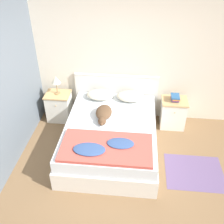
{
  "coord_description": "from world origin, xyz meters",
  "views": [
    {
      "loc": [
        0.23,
        -2.51,
        3.28
      ],
      "look_at": [
        -0.15,
        1.21,
        0.66
      ],
      "focal_mm": 42.0,
      "sensor_mm": 36.0,
      "label": 1
    }
  ],
  "objects_px": {
    "pillow_left": "(100,95)",
    "dog": "(104,113)",
    "bed": "(111,136)",
    "book_stack": "(175,98)",
    "pillow_right": "(130,96)",
    "nightstand_left": "(59,106)",
    "nightstand_right": "(173,113)",
    "table_lamp": "(56,81)"
  },
  "relations": [
    {
      "from": "nightstand_right",
      "to": "pillow_left",
      "type": "height_order",
      "value": "pillow_left"
    },
    {
      "from": "pillow_right",
      "to": "dog",
      "type": "xyz_separation_m",
      "value": [
        -0.44,
        -0.62,
        0.0
      ]
    },
    {
      "from": "bed",
      "to": "pillow_left",
      "type": "height_order",
      "value": "pillow_left"
    },
    {
      "from": "pillow_left",
      "to": "pillow_right",
      "type": "height_order",
      "value": "same"
    },
    {
      "from": "nightstand_right",
      "to": "dog",
      "type": "xyz_separation_m",
      "value": [
        -1.29,
        -0.63,
        0.34
      ]
    },
    {
      "from": "nightstand_left",
      "to": "table_lamp",
      "type": "xyz_separation_m",
      "value": [
        -0.0,
        0.01,
        0.59
      ]
    },
    {
      "from": "nightstand_right",
      "to": "dog",
      "type": "relative_size",
      "value": 0.97
    },
    {
      "from": "bed",
      "to": "nightstand_left",
      "type": "xyz_separation_m",
      "value": [
        -1.15,
        0.81,
        0.03
      ]
    },
    {
      "from": "bed",
      "to": "nightstand_right",
      "type": "distance_m",
      "value": 1.4
    },
    {
      "from": "pillow_left",
      "to": "pillow_right",
      "type": "distance_m",
      "value": 0.59
    },
    {
      "from": "bed",
      "to": "table_lamp",
      "type": "distance_m",
      "value": 1.54
    },
    {
      "from": "pillow_left",
      "to": "pillow_right",
      "type": "xyz_separation_m",
      "value": [
        0.59,
        0.0,
        0.0
      ]
    },
    {
      "from": "dog",
      "to": "pillow_left",
      "type": "bearing_deg",
      "value": 103.8
    },
    {
      "from": "bed",
      "to": "nightstand_left",
      "type": "bearing_deg",
      "value": 144.92
    },
    {
      "from": "pillow_left",
      "to": "dog",
      "type": "height_order",
      "value": "dog"
    },
    {
      "from": "nightstand_left",
      "to": "bed",
      "type": "bearing_deg",
      "value": -35.08
    },
    {
      "from": "nightstand_left",
      "to": "book_stack",
      "type": "height_order",
      "value": "book_stack"
    },
    {
      "from": "nightstand_right",
      "to": "pillow_left",
      "type": "relative_size",
      "value": 1.13
    },
    {
      "from": "pillow_left",
      "to": "nightstand_right",
      "type": "bearing_deg",
      "value": 0.3
    },
    {
      "from": "dog",
      "to": "book_stack",
      "type": "xyz_separation_m",
      "value": [
        1.29,
        0.62,
        0.02
      ]
    },
    {
      "from": "book_stack",
      "to": "pillow_right",
      "type": "bearing_deg",
      "value": 179.91
    },
    {
      "from": "nightstand_left",
      "to": "pillow_right",
      "type": "bearing_deg",
      "value": -0.3
    },
    {
      "from": "pillow_right",
      "to": "table_lamp",
      "type": "bearing_deg",
      "value": 179.18
    },
    {
      "from": "bed",
      "to": "dog",
      "type": "bearing_deg",
      "value": 128.26
    },
    {
      "from": "nightstand_right",
      "to": "table_lamp",
      "type": "bearing_deg",
      "value": 179.67
    },
    {
      "from": "nightstand_right",
      "to": "pillow_left",
      "type": "distance_m",
      "value": 1.48
    },
    {
      "from": "bed",
      "to": "nightstand_right",
      "type": "height_order",
      "value": "nightstand_right"
    },
    {
      "from": "pillow_left",
      "to": "book_stack",
      "type": "bearing_deg",
      "value": -0.05
    },
    {
      "from": "nightstand_left",
      "to": "nightstand_right",
      "type": "xyz_separation_m",
      "value": [
        2.3,
        0.0,
        0.0
      ]
    },
    {
      "from": "pillow_left",
      "to": "table_lamp",
      "type": "distance_m",
      "value": 0.89
    },
    {
      "from": "nightstand_left",
      "to": "dog",
      "type": "bearing_deg",
      "value": -31.86
    },
    {
      "from": "book_stack",
      "to": "table_lamp",
      "type": "relative_size",
      "value": 0.57
    },
    {
      "from": "pillow_left",
      "to": "dog",
      "type": "relative_size",
      "value": 0.86
    },
    {
      "from": "dog",
      "to": "book_stack",
      "type": "bearing_deg",
      "value": 25.54
    },
    {
      "from": "pillow_right",
      "to": "dog",
      "type": "distance_m",
      "value": 0.76
    },
    {
      "from": "bed",
      "to": "pillow_left",
      "type": "bearing_deg",
      "value": 110.27
    },
    {
      "from": "nightstand_left",
      "to": "book_stack",
      "type": "distance_m",
      "value": 2.32
    },
    {
      "from": "pillow_left",
      "to": "bed",
      "type": "bearing_deg",
      "value": -69.73
    },
    {
      "from": "dog",
      "to": "book_stack",
      "type": "distance_m",
      "value": 1.43
    },
    {
      "from": "pillow_left",
      "to": "nightstand_left",
      "type": "bearing_deg",
      "value": 179.5
    },
    {
      "from": "pillow_left",
      "to": "dog",
      "type": "bearing_deg",
      "value": -76.2
    },
    {
      "from": "table_lamp",
      "to": "nightstand_right",
      "type": "bearing_deg",
      "value": -0.33
    }
  ]
}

